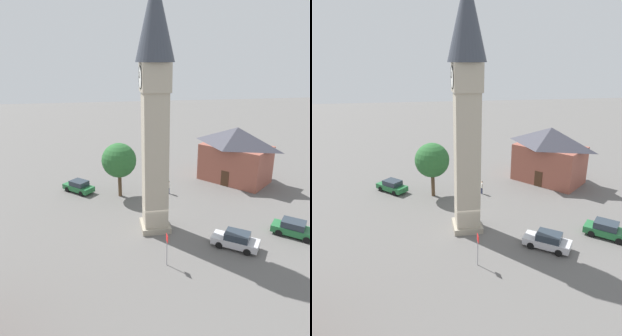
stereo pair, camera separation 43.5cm
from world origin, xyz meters
TOP-DOWN VIEW (x-y plane):
  - ground_plane at (0.00, 0.00)m, footprint 200.00×200.00m
  - clock_tower at (0.00, 0.00)m, footprint 3.38×3.38m
  - car_blue_kerb at (-3.66, -12.84)m, footprint 4.01×4.20m
  - car_silver_kerb at (10.76, 7.95)m, footprint 4.06×4.16m
  - car_red_corner at (-4.62, -6.52)m, footprint 3.80×4.32m
  - pedestrian at (8.29, -3.17)m, footprint 0.54×0.32m
  - tree at (8.65, 2.86)m, footprint 4.15×4.15m
  - building_terrace_right at (11.28, -13.08)m, footprint 10.62×10.27m
  - road_sign at (-6.12, 0.08)m, footprint 0.60×0.07m

SIDE VIEW (x-z plane):
  - ground_plane at x=0.00m, z-range 0.00..0.00m
  - car_blue_kerb at x=-3.66m, z-range 0.00..1.53m
  - car_silver_kerb at x=10.76m, z-range 0.00..1.53m
  - car_red_corner at x=-4.62m, z-range 0.00..1.53m
  - pedestrian at x=8.29m, z-range 0.16..1.86m
  - road_sign at x=-6.12m, z-range 0.50..3.30m
  - building_terrace_right at x=11.28m, z-range 0.08..7.58m
  - tree at x=8.65m, z-range 1.24..7.92m
  - clock_tower at x=0.00m, z-range 2.01..25.09m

